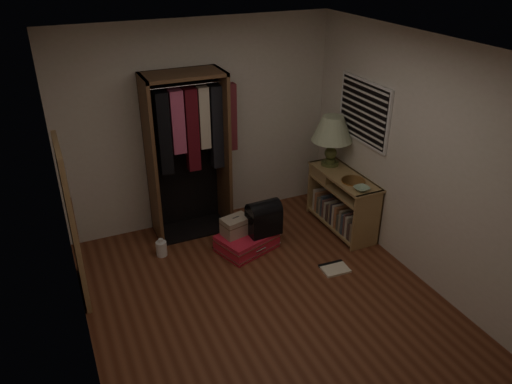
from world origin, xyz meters
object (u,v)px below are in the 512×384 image
(console_bookshelf, at_px, (340,199))
(black_bag, at_px, (264,217))
(open_wardrobe, at_px, (190,140))
(pink_suitcase, at_px, (247,241))
(train_case, at_px, (236,226))
(floor_mirror, at_px, (72,223))
(table_lamp, at_px, (332,130))
(white_jug, at_px, (161,248))

(console_bookshelf, relative_size, black_bag, 2.64)
(open_wardrobe, bearing_deg, pink_suitcase, -60.28)
(console_bookshelf, xyz_separation_m, train_case, (-1.44, 0.04, -0.07))
(console_bookshelf, bearing_deg, black_bag, -176.67)
(pink_suitcase, distance_m, black_bag, 0.38)
(black_bag, bearing_deg, console_bookshelf, 0.52)
(floor_mirror, relative_size, table_lamp, 2.58)
(floor_mirror, height_order, white_jug, floor_mirror)
(pink_suitcase, height_order, table_lamp, table_lamp)
(pink_suitcase, bearing_deg, black_bag, -32.85)
(pink_suitcase, bearing_deg, table_lamp, -4.82)
(black_bag, relative_size, table_lamp, 0.65)
(floor_mirror, bearing_deg, black_bag, -0.56)
(console_bookshelf, xyz_separation_m, black_bag, (-1.12, -0.07, 0.04))
(console_bookshelf, xyz_separation_m, open_wardrobe, (-1.74, 0.72, 0.83))
(pink_suitcase, distance_m, white_jug, 1.03)
(black_bag, xyz_separation_m, table_lamp, (1.13, 0.38, 0.80))
(train_case, bearing_deg, table_lamp, -2.38)
(floor_mirror, xyz_separation_m, pink_suitcase, (1.92, 0.03, -0.74))
(console_bookshelf, xyz_separation_m, floor_mirror, (-3.24, -0.04, 0.46))
(floor_mirror, bearing_deg, open_wardrobe, 27.19)
(console_bookshelf, relative_size, table_lamp, 1.70)
(black_bag, bearing_deg, open_wardrobe, 125.48)
(console_bookshelf, distance_m, floor_mirror, 3.27)
(open_wardrobe, distance_m, white_jug, 1.34)
(console_bookshelf, distance_m, white_jug, 2.34)
(table_lamp, bearing_deg, black_bag, -161.45)
(open_wardrobe, distance_m, table_lamp, 1.80)
(train_case, xyz_separation_m, table_lamp, (1.45, 0.27, 0.91))
(floor_mirror, bearing_deg, pink_suitcase, 0.91)
(floor_mirror, distance_m, pink_suitcase, 2.06)
(white_jug, bearing_deg, pink_suitcase, -16.32)
(pink_suitcase, bearing_deg, console_bookshelf, -18.03)
(floor_mirror, distance_m, table_lamp, 3.28)
(black_bag, bearing_deg, train_case, 159.09)
(black_bag, relative_size, white_jug, 1.87)
(pink_suitcase, bearing_deg, train_case, 137.06)
(table_lamp, bearing_deg, open_wardrobe, 166.78)
(console_bookshelf, bearing_deg, train_case, 178.43)
(open_wardrobe, bearing_deg, table_lamp, -13.22)
(floor_mirror, relative_size, black_bag, 4.00)
(table_lamp, relative_size, white_jug, 2.90)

